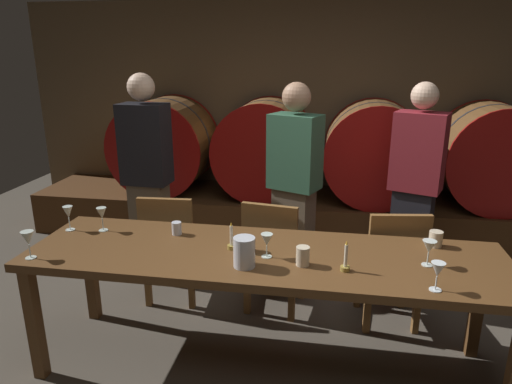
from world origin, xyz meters
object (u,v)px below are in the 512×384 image
Objects in this scene: wine_glass_far_left at (68,213)px; wine_glass_center_right at (267,241)px; wine_glass_right at (438,271)px; wine_glass_far_right at (429,247)px; candle_left at (231,242)px; chair_right at (392,263)px; chair_center at (273,251)px; candle_right at (345,263)px; wine_barrel_center_left at (266,149)px; wine_glass_left at (28,239)px; wine_barrel_far_right at (492,156)px; guest_right at (415,187)px; wine_barrel_far_left at (165,145)px; cup_far_left at (177,228)px; wine_glass_center_left at (102,214)px; chair_left at (171,243)px; wine_barrel_center_right at (375,152)px; pitcher at (244,252)px; cup_center_left at (249,245)px; dining_table at (264,264)px; guest_center at (294,187)px; cup_far_right at (436,239)px; cup_center_right at (303,256)px; guest_left at (147,176)px.

wine_glass_far_left is 1.34m from wine_glass_center_right.
wine_glass_right is 0.28m from wine_glass_far_right.
wine_glass_far_left is at bearing 174.09° from candle_left.
chair_right is 5.13× the size of candle_left.
chair_center is 5.04× the size of candle_right.
wine_barrel_center_left is 6.16× the size of wine_glass_left.
guest_right is at bearing -131.32° from wine_barrel_far_right.
wine_glass_far_left is 2.21m from wine_glass_far_right.
cup_far_left is at bearing -67.88° from wine_barrel_far_left.
wine_glass_center_right is at bearing -18.44° from candle_left.
wine_glass_center_left is 2.03m from wine_glass_right.
wine_glass_left is at bearing 59.31° from chair_left.
wine_barrel_far_right is at bearing 32.69° from wine_glass_far_left.
guest_right is 2.35m from wine_glass_center_left.
wine_barrel_center_right and wine_barrel_far_right have the same top height.
wine_barrel_center_left is 5.95× the size of pitcher.
wine_barrel_center_right is at bearing -54.62° from guest_right.
wine_barrel_far_left is at bearing 121.09° from cup_center_left.
candle_left is 0.43m from cup_far_left.
guest_right is at bearing 85.17° from wine_glass_right.
candle_left is (-0.20, 0.02, 0.11)m from dining_table.
dining_table is 19.16× the size of wine_glass_far_right.
wine_glass_far_right is (0.88, 0.04, 0.01)m from wine_glass_center_right.
chair_center is 0.57m from guest_center.
candle_left is 0.68m from candle_right.
cup_center_left is at bearing -9.22° from wine_glass_center_left.
guest_center is 17.48× the size of cup_far_right.
wine_glass_right is at bearing 143.94° from guest_center.
wine_glass_center_right is (-0.06, -1.11, 0.01)m from guest_center.
wine_glass_center_left reaches higher than dining_table.
wine_glass_right is at bearing 147.66° from chair_left.
wine_barrel_center_left reaches higher than pitcher.
wine_barrel_center_right reaches higher than wine_glass_center_right.
wine_barrel_far_right reaches higher than cup_center_right.
wine_glass_center_left is at bearing 57.10° from chair_left.
candle_left is 0.24m from wine_glass_center_right.
wine_glass_center_right is (0.10, 0.14, 0.02)m from pitcher.
wine_barrel_center_left is 1.18m from guest_center.
guest_center reaches higher than chair_center.
candle_right is (0.46, -0.15, 0.12)m from dining_table.
wine_glass_right is (0.97, -0.10, 0.02)m from pitcher.
wine_glass_left is at bearing -164.13° from candle_left.
candle_left is 1.05× the size of wine_glass_far_left.
dining_table is at bearing 179.45° from wine_glass_far_right.
guest_left is 10.64× the size of wine_glass_left.
guest_right is 1.70m from candle_left.
candle_left is 1.60× the size of cup_center_right.
chair_left is at bearing 115.62° from cup_far_left.
wine_glass_right is at bearing -14.10° from cup_center_right.
wine_barrel_far_left is at bearing 92.48° from wine_glass_left.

